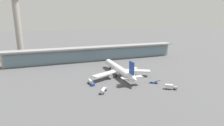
{
  "coord_description": "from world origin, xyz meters",
  "views": [
    {
      "loc": [
        -53.6,
        -128.04,
        44.56
      ],
      "look_at": [
        0.0,
        13.43,
        7.61
      ],
      "focal_mm": 29.47,
      "sensor_mm": 36.0,
      "label": 1
    }
  ],
  "objects_px": {
    "service_truck_mid_apron_blue": "(154,82)",
    "safety_cone_charlie": "(146,82)",
    "service_truck_under_wing_blue": "(91,82)",
    "service_truck_by_tail_grey": "(170,87)",
    "airliner_on_stand": "(119,70)",
    "service_truck_near_nose_grey": "(103,90)",
    "control_tower": "(17,20)",
    "safety_cone_alpha": "(149,83)",
    "service_truck_at_far_stand_red": "(108,71)",
    "service_truck_on_taxiway_yellow": "(135,69)",
    "safety_cone_bravo": "(150,82)"
  },
  "relations": [
    {
      "from": "service_truck_on_taxiway_yellow",
      "to": "safety_cone_charlie",
      "type": "relative_size",
      "value": 9.94
    },
    {
      "from": "service_truck_near_nose_grey",
      "to": "service_truck_mid_apron_blue",
      "type": "xyz_separation_m",
      "value": [
        38.59,
        3.01,
        -0.9
      ]
    },
    {
      "from": "service_truck_by_tail_grey",
      "to": "service_truck_at_far_stand_red",
      "type": "relative_size",
      "value": 2.23
    },
    {
      "from": "service_truck_near_nose_grey",
      "to": "service_truck_at_far_stand_red",
      "type": "relative_size",
      "value": 2.52
    },
    {
      "from": "service_truck_at_far_stand_red",
      "to": "safety_cone_charlie",
      "type": "height_order",
      "value": "service_truck_at_far_stand_red"
    },
    {
      "from": "control_tower",
      "to": "safety_cone_alpha",
      "type": "height_order",
      "value": "control_tower"
    },
    {
      "from": "control_tower",
      "to": "airliner_on_stand",
      "type": "bearing_deg",
      "value": -49.26
    },
    {
      "from": "service_truck_mid_apron_blue",
      "to": "service_truck_near_nose_grey",
      "type": "bearing_deg",
      "value": -175.54
    },
    {
      "from": "airliner_on_stand",
      "to": "service_truck_on_taxiway_yellow",
      "type": "bearing_deg",
      "value": 22.93
    },
    {
      "from": "safety_cone_alpha",
      "to": "safety_cone_bravo",
      "type": "height_order",
      "value": "same"
    },
    {
      "from": "service_truck_under_wing_blue",
      "to": "service_truck_by_tail_grey",
      "type": "distance_m",
      "value": 52.93
    },
    {
      "from": "safety_cone_alpha",
      "to": "control_tower",
      "type": "bearing_deg",
      "value": 128.53
    },
    {
      "from": "service_truck_at_far_stand_red",
      "to": "control_tower",
      "type": "height_order",
      "value": "control_tower"
    },
    {
      "from": "airliner_on_stand",
      "to": "control_tower",
      "type": "distance_m",
      "value": 124.53
    },
    {
      "from": "service_truck_mid_apron_blue",
      "to": "safety_cone_charlie",
      "type": "relative_size",
      "value": 9.0
    },
    {
      "from": "service_truck_near_nose_grey",
      "to": "safety_cone_charlie",
      "type": "xyz_separation_m",
      "value": [
        33.83,
        6.47,
        -1.39
      ]
    },
    {
      "from": "service_truck_under_wing_blue",
      "to": "service_truck_by_tail_grey",
      "type": "bearing_deg",
      "value": -30.79
    },
    {
      "from": "airliner_on_stand",
      "to": "service_truck_on_taxiway_yellow",
      "type": "distance_m",
      "value": 19.98
    },
    {
      "from": "service_truck_under_wing_blue",
      "to": "service_truck_mid_apron_blue",
      "type": "distance_m",
      "value": 44.29
    },
    {
      "from": "safety_cone_alpha",
      "to": "safety_cone_bravo",
      "type": "relative_size",
      "value": 1.0
    },
    {
      "from": "control_tower",
      "to": "safety_cone_alpha",
      "type": "xyz_separation_m",
      "value": [
        90.26,
        -113.36,
        -42.11
      ]
    },
    {
      "from": "service_truck_by_tail_grey",
      "to": "service_truck_under_wing_blue",
      "type": "bearing_deg",
      "value": 149.21
    },
    {
      "from": "service_truck_mid_apron_blue",
      "to": "service_truck_at_far_stand_red",
      "type": "xyz_separation_m",
      "value": [
        -20.85,
        37.15,
        0.07
      ]
    },
    {
      "from": "service_truck_near_nose_grey",
      "to": "service_truck_at_far_stand_red",
      "type": "distance_m",
      "value": 43.92
    },
    {
      "from": "control_tower",
      "to": "safety_cone_charlie",
      "type": "bearing_deg",
      "value": -51.19
    },
    {
      "from": "safety_cone_alpha",
      "to": "service_truck_by_tail_grey",
      "type": "bearing_deg",
      "value": -63.35
    },
    {
      "from": "service_truck_by_tail_grey",
      "to": "service_truck_on_taxiway_yellow",
      "type": "bearing_deg",
      "value": 92.1
    },
    {
      "from": "service_truck_mid_apron_blue",
      "to": "service_truck_at_far_stand_red",
      "type": "bearing_deg",
      "value": 119.29
    },
    {
      "from": "safety_cone_charlie",
      "to": "airliner_on_stand",
      "type": "bearing_deg",
      "value": 119.1
    },
    {
      "from": "service_truck_near_nose_grey",
      "to": "service_truck_under_wing_blue",
      "type": "bearing_deg",
      "value": 101.49
    },
    {
      "from": "service_truck_near_nose_grey",
      "to": "service_truck_at_far_stand_red",
      "type": "bearing_deg",
      "value": 66.17
    },
    {
      "from": "service_truck_on_taxiway_yellow",
      "to": "control_tower",
      "type": "relative_size",
      "value": 0.09
    },
    {
      "from": "service_truck_mid_apron_blue",
      "to": "safety_cone_alpha",
      "type": "relative_size",
      "value": 9.0
    },
    {
      "from": "service_truck_mid_apron_blue",
      "to": "service_truck_on_taxiway_yellow",
      "type": "bearing_deg",
      "value": 86.79
    },
    {
      "from": "service_truck_mid_apron_blue",
      "to": "safety_cone_charlie",
      "type": "height_order",
      "value": "service_truck_mid_apron_blue"
    },
    {
      "from": "safety_cone_alpha",
      "to": "service_truck_on_taxiway_yellow",
      "type": "bearing_deg",
      "value": 80.08
    },
    {
      "from": "safety_cone_bravo",
      "to": "service_truck_under_wing_blue",
      "type": "bearing_deg",
      "value": 163.96
    },
    {
      "from": "service_truck_near_nose_grey",
      "to": "control_tower",
      "type": "height_order",
      "value": "control_tower"
    },
    {
      "from": "service_truck_near_nose_grey",
      "to": "safety_cone_alpha",
      "type": "distance_m",
      "value": 35.21
    },
    {
      "from": "service_truck_under_wing_blue",
      "to": "service_truck_on_taxiway_yellow",
      "type": "bearing_deg",
      "value": 22.3
    },
    {
      "from": "service_truck_by_tail_grey",
      "to": "control_tower",
      "type": "height_order",
      "value": "control_tower"
    },
    {
      "from": "service_truck_mid_apron_blue",
      "to": "control_tower",
      "type": "bearing_deg",
      "value": 129.4
    },
    {
      "from": "safety_cone_charlie",
      "to": "service_truck_on_taxiway_yellow",
      "type": "bearing_deg",
      "value": 77.05
    },
    {
      "from": "service_truck_on_taxiway_yellow",
      "to": "safety_cone_bravo",
      "type": "distance_m",
      "value": 29.77
    },
    {
      "from": "service_truck_on_taxiway_yellow",
      "to": "safety_cone_alpha",
      "type": "relative_size",
      "value": 9.94
    },
    {
      "from": "service_truck_under_wing_blue",
      "to": "service_truck_mid_apron_blue",
      "type": "height_order",
      "value": "service_truck_under_wing_blue"
    },
    {
      "from": "service_truck_near_nose_grey",
      "to": "service_truck_by_tail_grey",
      "type": "height_order",
      "value": "service_truck_by_tail_grey"
    },
    {
      "from": "service_truck_by_tail_grey",
      "to": "service_truck_mid_apron_blue",
      "type": "bearing_deg",
      "value": 104.65
    },
    {
      "from": "airliner_on_stand",
      "to": "service_truck_by_tail_grey",
      "type": "relative_size",
      "value": 8.4
    },
    {
      "from": "service_truck_by_tail_grey",
      "to": "service_truck_at_far_stand_red",
      "type": "bearing_deg",
      "value": 115.77
    }
  ]
}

